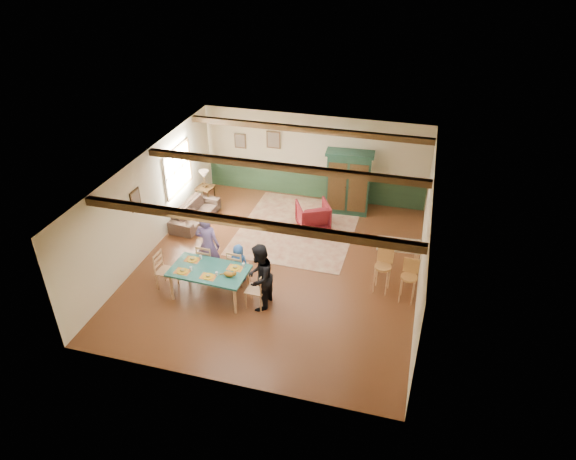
% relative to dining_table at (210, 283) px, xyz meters
% --- Properties ---
extents(floor, '(8.00, 8.00, 0.00)m').
position_rel_dining_table_xyz_m(floor, '(1.21, 1.58, -0.37)').
color(floor, '#502816').
rests_on(floor, ground).
extents(wall_back, '(7.00, 0.02, 2.70)m').
position_rel_dining_table_xyz_m(wall_back, '(1.21, 5.58, 0.98)').
color(wall_back, beige).
rests_on(wall_back, floor).
extents(wall_left, '(0.02, 8.00, 2.70)m').
position_rel_dining_table_xyz_m(wall_left, '(-2.29, 1.58, 0.98)').
color(wall_left, beige).
rests_on(wall_left, floor).
extents(wall_right, '(0.02, 8.00, 2.70)m').
position_rel_dining_table_xyz_m(wall_right, '(4.71, 1.58, 0.98)').
color(wall_right, beige).
rests_on(wall_right, floor).
extents(ceiling, '(7.00, 8.00, 0.02)m').
position_rel_dining_table_xyz_m(ceiling, '(1.21, 1.58, 2.33)').
color(ceiling, silver).
rests_on(ceiling, wall_back).
extents(wainscot_back, '(6.95, 0.03, 0.90)m').
position_rel_dining_table_xyz_m(wainscot_back, '(1.21, 5.56, 0.08)').
color(wainscot_back, '#1F3923').
rests_on(wainscot_back, floor).
extents(ceiling_beam_front, '(6.95, 0.16, 0.16)m').
position_rel_dining_table_xyz_m(ceiling_beam_front, '(1.21, -0.72, 2.24)').
color(ceiling_beam_front, '#32210E').
rests_on(ceiling_beam_front, ceiling).
extents(ceiling_beam_mid, '(6.95, 0.16, 0.16)m').
position_rel_dining_table_xyz_m(ceiling_beam_mid, '(1.21, 1.98, 2.24)').
color(ceiling_beam_mid, '#32210E').
rests_on(ceiling_beam_mid, ceiling).
extents(ceiling_beam_back, '(6.95, 0.16, 0.16)m').
position_rel_dining_table_xyz_m(ceiling_beam_back, '(1.21, 4.58, 2.24)').
color(ceiling_beam_back, '#32210E').
rests_on(ceiling_beam_back, ceiling).
extents(window_left, '(0.06, 1.60, 1.30)m').
position_rel_dining_table_xyz_m(window_left, '(-2.26, 3.28, 1.18)').
color(window_left, white).
rests_on(window_left, wall_left).
extents(picture_left_wall, '(0.04, 0.42, 0.52)m').
position_rel_dining_table_xyz_m(picture_left_wall, '(-2.26, 0.98, 1.38)').
color(picture_left_wall, gray).
rests_on(picture_left_wall, wall_left).
extents(picture_back_a, '(0.45, 0.04, 0.55)m').
position_rel_dining_table_xyz_m(picture_back_a, '(-0.09, 5.55, 1.43)').
color(picture_back_a, gray).
rests_on(picture_back_a, wall_back).
extents(picture_back_b, '(0.38, 0.04, 0.48)m').
position_rel_dining_table_xyz_m(picture_back_b, '(-1.19, 5.55, 1.28)').
color(picture_back_b, gray).
rests_on(picture_back_b, wall_back).
extents(dining_table, '(1.83, 1.08, 0.75)m').
position_rel_dining_table_xyz_m(dining_table, '(0.00, 0.00, 0.00)').
color(dining_table, '#1D5C54').
rests_on(dining_table, floor).
extents(dining_chair_far_left, '(0.44, 0.46, 0.94)m').
position_rel_dining_table_xyz_m(dining_chair_far_left, '(-0.36, 0.73, 0.10)').
color(dining_chair_far_left, tan).
rests_on(dining_chair_far_left, floor).
extents(dining_chair_far_right, '(0.44, 0.46, 0.94)m').
position_rel_dining_table_xyz_m(dining_chair_far_right, '(0.43, 0.70, 0.10)').
color(dining_chair_far_right, tan).
rests_on(dining_chair_far_right, floor).
extents(dining_chair_end_left, '(0.46, 0.44, 0.94)m').
position_rel_dining_table_xyz_m(dining_chair_end_left, '(-1.14, 0.05, 0.10)').
color(dining_chair_end_left, tan).
rests_on(dining_chair_end_left, floor).
extents(dining_chair_end_right, '(0.46, 0.44, 0.94)m').
position_rel_dining_table_xyz_m(dining_chair_end_right, '(1.14, -0.05, 0.10)').
color(dining_chair_end_right, tan).
rests_on(dining_chair_end_right, floor).
extents(person_man, '(0.64, 0.44, 1.72)m').
position_rel_dining_table_xyz_m(person_man, '(-0.36, 0.81, 0.48)').
color(person_man, slate).
rests_on(person_man, floor).
extents(person_woman, '(0.66, 0.83, 1.64)m').
position_rel_dining_table_xyz_m(person_woman, '(1.24, -0.06, 0.45)').
color(person_woman, black).
rests_on(person_woman, floor).
extents(person_child, '(0.50, 0.34, 1.00)m').
position_rel_dining_table_xyz_m(person_child, '(0.43, 0.78, 0.13)').
color(person_child, '#2958A5').
rests_on(person_child, floor).
extents(cat, '(0.36, 0.16, 0.18)m').
position_rel_dining_table_xyz_m(cat, '(0.54, -0.12, 0.46)').
color(cat, '#BD7621').
rests_on(cat, dining_table).
extents(place_setting_near_left, '(0.41, 0.32, 0.11)m').
position_rel_dining_table_xyz_m(place_setting_near_left, '(-0.56, -0.22, 0.43)').
color(place_setting_near_left, gold).
rests_on(place_setting_near_left, dining_table).
extents(place_setting_near_center, '(0.41, 0.32, 0.11)m').
position_rel_dining_table_xyz_m(place_setting_near_center, '(0.09, -0.25, 0.43)').
color(place_setting_near_center, gold).
rests_on(place_setting_near_center, dining_table).
extents(place_setting_far_left, '(0.41, 0.32, 0.11)m').
position_rel_dining_table_xyz_m(place_setting_far_left, '(-0.53, 0.27, 0.43)').
color(place_setting_far_left, gold).
rests_on(place_setting_far_left, dining_table).
extents(place_setting_far_right, '(0.41, 0.32, 0.11)m').
position_rel_dining_table_xyz_m(place_setting_far_right, '(0.56, 0.22, 0.43)').
color(place_setting_far_right, gold).
rests_on(place_setting_far_right, dining_table).
extents(area_rug, '(3.28, 3.87, 0.01)m').
position_rel_dining_table_xyz_m(area_rug, '(1.22, 3.51, -0.37)').
color(area_rug, beige).
rests_on(area_rug, floor).
extents(armoire, '(1.41, 0.63, 1.95)m').
position_rel_dining_table_xyz_m(armoire, '(2.41, 4.87, 0.60)').
color(armoire, '#133024').
rests_on(armoire, floor).
extents(armchair, '(1.17, 1.18, 0.80)m').
position_rel_dining_table_xyz_m(armchair, '(1.62, 3.67, 0.03)').
color(armchair, '#490E16').
rests_on(armchair, floor).
extents(sofa, '(0.89, 1.95, 0.55)m').
position_rel_dining_table_xyz_m(sofa, '(-1.79, 3.13, -0.10)').
color(sofa, '#45332B').
rests_on(sofa, floor).
extents(end_table, '(0.54, 0.54, 0.60)m').
position_rel_dining_table_xyz_m(end_table, '(-1.91, 4.19, -0.07)').
color(end_table, '#32210E').
rests_on(end_table, floor).
extents(table_lamp, '(0.30, 0.30, 0.55)m').
position_rel_dining_table_xyz_m(table_lamp, '(-1.91, 4.19, 0.50)').
color(table_lamp, beige).
rests_on(table_lamp, end_table).
extents(counter_table, '(1.10, 0.69, 0.88)m').
position_rel_dining_table_xyz_m(counter_table, '(4.13, 2.04, 0.07)').
color(counter_table, beige).
rests_on(counter_table, floor).
extents(bar_stool_left, '(0.44, 0.48, 1.12)m').
position_rel_dining_table_xyz_m(bar_stool_left, '(3.85, 1.26, 0.19)').
color(bar_stool_left, tan).
rests_on(bar_stool_left, floor).
extents(bar_stool_right, '(0.41, 0.45, 1.07)m').
position_rel_dining_table_xyz_m(bar_stool_right, '(4.47, 1.05, 0.16)').
color(bar_stool_right, tan).
rests_on(bar_stool_right, floor).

